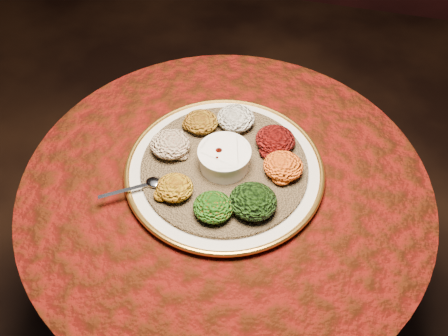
# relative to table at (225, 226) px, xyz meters

# --- Properties ---
(table) EXTENTS (0.96, 0.96, 0.73)m
(table) POSITION_rel_table_xyz_m (0.00, 0.00, 0.00)
(table) COLOR black
(table) RESTS_ON ground
(platter) EXTENTS (0.57, 0.57, 0.02)m
(platter) POSITION_rel_table_xyz_m (-0.01, 0.03, 0.19)
(platter) COLOR beige
(platter) RESTS_ON table
(injera) EXTENTS (0.50, 0.50, 0.01)m
(injera) POSITION_rel_table_xyz_m (-0.01, 0.03, 0.20)
(injera) COLOR olive
(injera) RESTS_ON platter
(stew_bowl) EXTENTS (0.12, 0.12, 0.05)m
(stew_bowl) POSITION_rel_table_xyz_m (-0.01, 0.03, 0.24)
(stew_bowl) COLOR white
(stew_bowl) RESTS_ON injera
(spoon) EXTENTS (0.13, 0.09, 0.01)m
(spoon) POSITION_rel_table_xyz_m (-0.16, -0.06, 0.21)
(spoon) COLOR silver
(spoon) RESTS_ON injera
(portion_ayib) EXTENTS (0.09, 0.09, 0.05)m
(portion_ayib) POSITION_rel_table_xyz_m (-0.02, 0.17, 0.23)
(portion_ayib) COLOR silver
(portion_ayib) RESTS_ON injera
(portion_kitfo) EXTENTS (0.09, 0.09, 0.05)m
(portion_kitfo) POSITION_rel_table_xyz_m (0.09, 0.12, 0.23)
(portion_kitfo) COLOR black
(portion_kitfo) RESTS_ON injera
(portion_tikil) EXTENTS (0.09, 0.09, 0.04)m
(portion_tikil) POSITION_rel_table_xyz_m (0.12, 0.04, 0.23)
(portion_tikil) COLOR #B6720F
(portion_tikil) RESTS_ON injera
(portion_gomen) EXTENTS (0.10, 0.10, 0.05)m
(portion_gomen) POSITION_rel_table_xyz_m (0.08, -0.07, 0.23)
(portion_gomen) COLOR black
(portion_gomen) RESTS_ON injera
(portion_mixveg) EXTENTS (0.09, 0.08, 0.04)m
(portion_mixveg) POSITION_rel_table_xyz_m (-0.00, -0.10, 0.23)
(portion_mixveg) COLOR #B1370B
(portion_mixveg) RESTS_ON injera
(portion_kik) EXTENTS (0.08, 0.08, 0.04)m
(portion_kik) POSITION_rel_table_xyz_m (-0.10, -0.07, 0.23)
(portion_kik) COLOR #B2820F
(portion_kik) RESTS_ON injera
(portion_timatim) EXTENTS (0.10, 0.09, 0.05)m
(portion_timatim) POSITION_rel_table_xyz_m (-0.14, 0.04, 0.23)
(portion_timatim) COLOR maroon
(portion_timatim) RESTS_ON injera
(portion_shiro) EXTENTS (0.08, 0.08, 0.04)m
(portion_shiro) POSITION_rel_table_xyz_m (-0.10, 0.14, 0.23)
(portion_shiro) COLOR #845C0F
(portion_shiro) RESTS_ON injera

